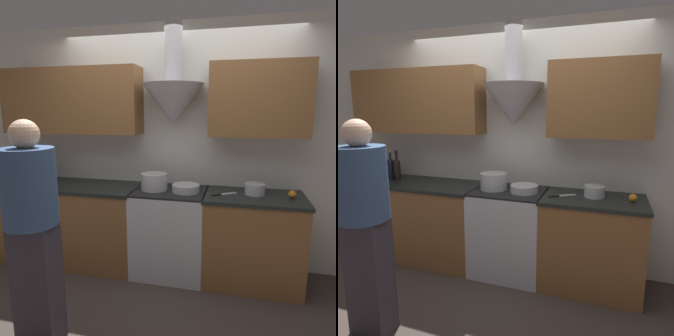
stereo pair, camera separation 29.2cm
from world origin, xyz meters
The scene contains 17 objects.
ground_plane centered at (0.00, 0.00, 0.00)m, with size 12.00×12.00×0.00m, color #423833.
wall_back centered at (-0.11, 0.61, 1.48)m, with size 8.40×0.62×2.60m.
counter_left centered at (-1.15, 0.35, 0.45)m, with size 1.60×0.62×0.90m.
counter_right centered at (0.83, 0.35, 0.45)m, with size 0.95×0.62×0.90m.
stove_range centered at (0.00, 0.35, 0.45)m, with size 0.73×0.60×0.90m.
wine_bottle_0 centered at (-1.86, 0.37, 1.04)m, with size 0.07×0.07×0.33m.
wine_bottle_1 centered at (-1.77, 0.35, 1.03)m, with size 0.07×0.07×0.33m.
wine_bottle_2 centered at (-1.68, 0.36, 1.04)m, with size 0.08×0.08×0.34m.
wine_bottle_3 centered at (-1.58, 0.35, 1.04)m, with size 0.08×0.08×0.34m.
wine_bottle_4 centered at (-1.48, 0.37, 1.04)m, with size 0.07×0.07×0.35m.
wine_bottle_5 centered at (-1.39, 0.36, 1.04)m, with size 0.08×0.08×0.35m.
stock_pot centered at (-0.17, 0.34, 0.98)m, with size 0.27×0.27×0.17m.
mixing_bowl centered at (0.17, 0.32, 0.94)m, with size 0.28×0.28×0.08m.
orange_fruit centered at (1.17, 0.34, 0.93)m, with size 0.07×0.07×0.07m.
saucepan centered at (0.83, 0.39, 0.95)m, with size 0.19×0.19×0.11m.
chefs_knife centered at (0.55, 0.31, 0.90)m, with size 0.24×0.17×0.01m.
person_foreground_left centered at (-0.72, -0.84, 0.90)m, with size 0.36×0.36×1.65m.
Camera 2 is at (0.94, -2.46, 1.70)m, focal length 32.00 mm.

